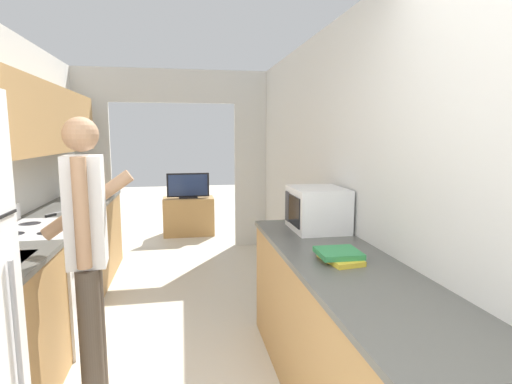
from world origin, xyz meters
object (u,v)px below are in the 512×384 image
at_px(microwave, 317,209).
at_px(knife, 53,214).
at_px(television, 188,186).
at_px(person, 88,254).
at_px(tv_cabinet, 189,216).
at_px(range_oven, 43,284).
at_px(book_stack, 339,256).

relative_size(microwave, knife, 1.32).
xyz_separation_m(television, knife, (-1.22, -2.66, 0.11)).
bearing_deg(person, tv_cabinet, -14.14).
relative_size(person, knife, 5.00).
distance_m(range_oven, tv_cabinet, 3.43).
bearing_deg(tv_cabinet, range_oven, -110.13).
xyz_separation_m(range_oven, television, (1.18, 3.17, 0.35)).
bearing_deg(tv_cabinet, microwave, -76.21).
xyz_separation_m(book_stack, knife, (-2.00, 1.70, -0.02)).
relative_size(microwave, tv_cabinet, 0.56).
height_order(book_stack, tv_cabinet, book_stack).
distance_m(range_oven, microwave, 2.21).
bearing_deg(television, book_stack, -79.89).
xyz_separation_m(range_oven, microwave, (2.08, -0.45, 0.61)).
distance_m(microwave, book_stack, 0.76).
distance_m(tv_cabinet, knife, 3.03).
xyz_separation_m(person, microwave, (1.54, 0.40, 0.14)).
distance_m(person, television, 4.07).
bearing_deg(television, range_oven, -110.37).
height_order(person, television, person).
bearing_deg(tv_cabinet, person, -98.94).
xyz_separation_m(book_stack, tv_cabinet, (-0.78, 4.40, -0.63)).
relative_size(book_stack, television, 0.42).
relative_size(tv_cabinet, knife, 2.34).
distance_m(tv_cabinet, television, 0.50).
height_order(microwave, television, microwave).
bearing_deg(knife, tv_cabinet, 93.55).
relative_size(range_oven, microwave, 2.32).
bearing_deg(knife, person, -38.78).
distance_m(microwave, knife, 2.34).
bearing_deg(microwave, range_oven, 167.81).
bearing_deg(television, person, -99.03).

